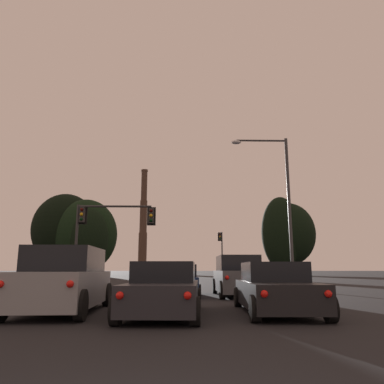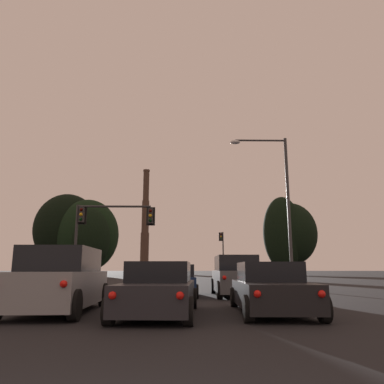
{
  "view_description": "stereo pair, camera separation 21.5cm",
  "coord_description": "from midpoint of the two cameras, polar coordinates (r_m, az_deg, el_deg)",
  "views": [
    {
      "loc": [
        0.49,
        -2.12,
        1.22
      ],
      "look_at": [
        1.19,
        29.95,
        7.86
      ],
      "focal_mm": 35.0,
      "sensor_mm": 36.0,
      "label": 1
    },
    {
      "loc": [
        0.7,
        -2.13,
        1.22
      ],
      "look_at": [
        1.19,
        29.95,
        7.86
      ],
      "focal_mm": 35.0,
      "sensor_mm": 36.0,
      "label": 2
    }
  ],
  "objects": [
    {
      "name": "treeline_far_left",
      "position": [
        78.76,
        13.75,
        -6.1
      ],
      "size": [
        8.01,
        7.21,
        15.93
      ],
      "color": "black",
      "rests_on": "ground_plane"
    },
    {
      "name": "hatchback_center_lane_front",
      "position": [
        17.87,
        -1.97,
        -13.48
      ],
      "size": [
        1.91,
        4.11,
        1.44
      ],
      "rotation": [
        0.0,
        0.0,
        0.0
      ],
      "color": "navy",
      "rests_on": "ground_plane"
    },
    {
      "name": "treeline_far_right",
      "position": [
        85.69,
        -18.63,
        -7.75
      ],
      "size": [
        7.45,
        6.71,
        10.92
      ],
      "color": "black",
      "rests_on": "ground_plane"
    },
    {
      "name": "smokestack",
      "position": [
        151.83,
        -7.13,
        -5.87
      ],
      "size": [
        5.35,
        5.35,
        41.62
      ],
      "color": "#3C2B22",
      "rests_on": "ground_plane"
    },
    {
      "name": "traffic_light_far_right",
      "position": [
        55.3,
        4.74,
        -8.46
      ],
      "size": [
        0.78,
        0.5,
        6.59
      ],
      "color": "#2D2D30",
      "rests_on": "ground_plane"
    },
    {
      "name": "street_lamp",
      "position": [
        24.54,
        13.42,
        -0.38
      ],
      "size": [
        3.71,
        0.36,
        9.68
      ],
      "color": "#38383A",
      "rests_on": "ground_plane"
    },
    {
      "name": "sedan_center_lane_second",
      "position": [
        10.61,
        -4.42,
        -14.67
      ],
      "size": [
        2.18,
        4.78,
        1.43
      ],
      "rotation": [
        0.0,
        0.0,
        -0.05
      ],
      "color": "#232328",
      "rests_on": "ground_plane"
    },
    {
      "name": "treeline_left_mid",
      "position": [
        73.96,
        -15.35,
        -6.57
      ],
      "size": [
        8.81,
        7.93,
        13.24
      ],
      "color": "black",
      "rests_on": "ground_plane"
    },
    {
      "name": "treeline_center_left",
      "position": [
        75.98,
        -15.61,
        -6.37
      ],
      "size": [
        12.14,
        10.93,
        14.7
      ],
      "color": "black",
      "rests_on": "ground_plane"
    },
    {
      "name": "sedan_right_lane_second",
      "position": [
        11.33,
        12.37,
        -14.25
      ],
      "size": [
        2.14,
        4.76,
        1.43
      ],
      "rotation": [
        0.0,
        0.0,
        -0.04
      ],
      "color": "black",
      "rests_on": "ground_plane"
    },
    {
      "name": "treeline_right_mid",
      "position": [
        79.25,
        -18.52,
        -5.45
      ],
      "size": [
        12.79,
        11.51,
        16.18
      ],
      "color": "black",
      "rests_on": "ground_plane"
    },
    {
      "name": "traffic_light_overhead_left",
      "position": [
        25.7,
        -13.12,
        -4.76
      ],
      "size": [
        5.39,
        0.5,
        5.48
      ],
      "color": "#2D2D30",
      "rests_on": "ground_plane"
    },
    {
      "name": "suv_left_lane_second",
      "position": [
        11.84,
        -18.95,
        -12.66
      ],
      "size": [
        2.28,
        4.97,
        1.86
      ],
      "rotation": [
        0.0,
        0.0,
        0.04
      ],
      "color": "gray",
      "rests_on": "ground_plane"
    },
    {
      "name": "suv_right_lane_front",
      "position": [
        18.16,
        7.03,
        -12.64
      ],
      "size": [
        2.1,
        4.91,
        1.86
      ],
      "rotation": [
        0.0,
        0.0,
        -0.0
      ],
      "color": "#4C4F54",
      "rests_on": "ground_plane"
    },
    {
      "name": "treeline_center_right",
      "position": [
        80.57,
        14.92,
        -6.15
      ],
      "size": [
        10.66,
        9.59,
        14.81
      ],
      "color": "black",
      "rests_on": "ground_plane"
    }
  ]
}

